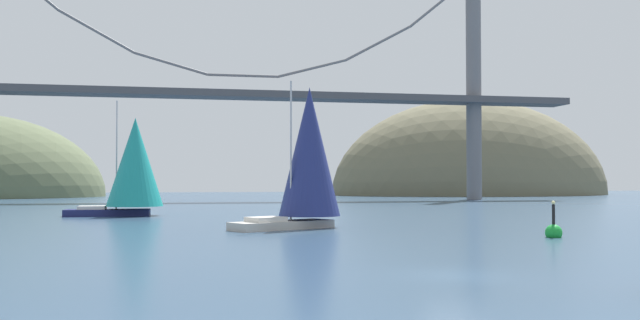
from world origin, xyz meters
TOP-DOWN VIEW (x-y plane):
  - ground_plane at (0.00, 0.00)m, footprint 360.00×360.00m
  - headland_right at (60.00, 135.00)m, footprint 70.10×44.00m
  - suspension_bridge at (0.00, 95.00)m, footprint 122.22×6.00m
  - sailboat_navy_sail at (-0.85, 27.68)m, footprint 9.93×7.66m
  - sailboat_teal_sail at (-15.45, 48.21)m, footprint 9.90×5.90m
  - channel_buoy at (13.27, 15.56)m, footprint 1.10×1.10m

SIDE VIEW (x-z plane):
  - ground_plane at x=0.00m, z-range 0.00..0.00m
  - headland_right at x=60.00m, z-range -23.66..23.66m
  - channel_buoy at x=13.27m, z-range -0.95..1.69m
  - sailboat_teal_sail at x=-15.45m, z-range -0.65..11.27m
  - sailboat_navy_sail at x=-0.85m, z-range -0.04..11.37m
  - suspension_bridge at x=0.00m, z-range -1.38..40.91m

